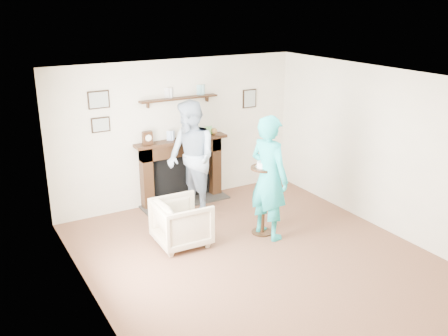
{
  "coord_description": "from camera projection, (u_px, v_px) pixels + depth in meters",
  "views": [
    {
      "loc": [
        -3.5,
        -5.16,
        3.45
      ],
      "look_at": [
        -0.0,
        0.9,
        1.06
      ],
      "focal_mm": 40.0,
      "sensor_mm": 36.0,
      "label": 1
    }
  ],
  "objects": [
    {
      "name": "pedestal_table",
      "position": [
        263.0,
        187.0,
        7.49
      ],
      "size": [
        0.39,
        0.39,
        1.24
      ],
      "color": "black",
      "rests_on": "ground"
    },
    {
      "name": "armchair",
      "position": [
        182.0,
        243.0,
        7.4
      ],
      "size": [
        0.78,
        0.76,
        0.69
      ],
      "primitive_type": "imported",
      "rotation": [
        0.0,
        0.0,
        1.54
      ],
      "color": "tan",
      "rests_on": "ground"
    },
    {
      "name": "ground",
      "position": [
        256.0,
        257.0,
        7.0
      ],
      "size": [
        5.0,
        5.0,
        0.0
      ],
      "primitive_type": "plane",
      "color": "brown",
      "rests_on": "ground"
    },
    {
      "name": "man",
      "position": [
        192.0,
        211.0,
        8.53
      ],
      "size": [
        0.8,
        0.98,
        1.9
      ],
      "primitive_type": "imported",
      "rotation": [
        0.0,
        0.0,
        -1.49
      ],
      "color": "#A7B5D0",
      "rests_on": "ground"
    },
    {
      "name": "woman",
      "position": [
        267.0,
        235.0,
        7.66
      ],
      "size": [
        0.58,
        0.76,
        1.89
      ],
      "primitive_type": "imported",
      "rotation": [
        0.0,
        0.0,
        1.77
      ],
      "color": "teal",
      "rests_on": "ground"
    },
    {
      "name": "room_shell",
      "position": [
        232.0,
        135.0,
        7.04
      ],
      "size": [
        4.54,
        5.02,
        2.52
      ],
      "color": "silver",
      "rests_on": "ground"
    }
  ]
}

